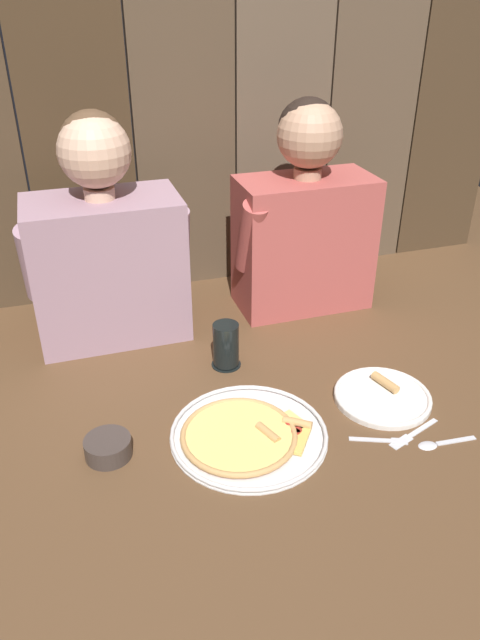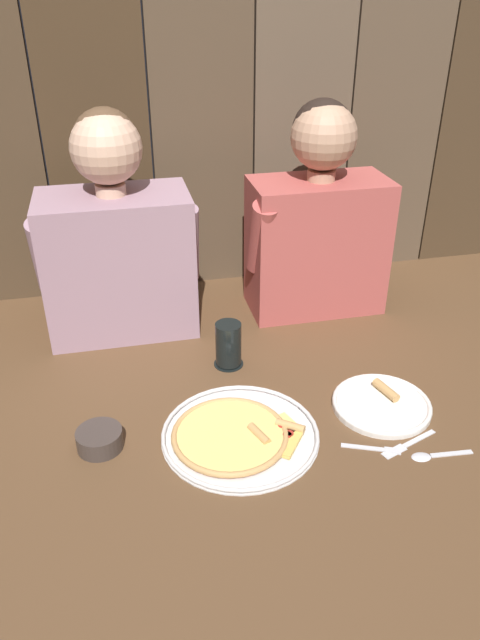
{
  "view_description": "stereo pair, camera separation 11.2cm",
  "coord_description": "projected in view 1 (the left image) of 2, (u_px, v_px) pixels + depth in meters",
  "views": [
    {
      "loc": [
        -0.4,
        -1.1,
        0.91
      ],
      "look_at": [
        -0.02,
        0.1,
        0.18
      ],
      "focal_mm": 33.68,
      "sensor_mm": 36.0,
      "label": 1
    },
    {
      "loc": [
        -0.3,
        -1.13,
        0.91
      ],
      "look_at": [
        -0.02,
        0.1,
        0.18
      ],
      "focal_mm": 33.68,
      "sensor_mm": 36.0,
      "label": 2
    }
  ],
  "objects": [
    {
      "name": "wooden_backdrop_wall",
      "position": [
        182.0,
        69.0,
        1.72
      ],
      "size": [
        2.19,
        0.03,
        1.35
      ],
      "color": "#4B3A28",
      "rests_on": "ground"
    },
    {
      "name": "dipping_bowl",
      "position": [
        108.0,
        446.0,
        1.29
      ],
      "size": [
        0.1,
        0.1,
        0.04
      ],
      "color": "#3D332D",
      "rests_on": "ground"
    },
    {
      "name": "ground_plane",
      "position": [
        260.0,
        402.0,
        1.47
      ],
      "size": [
        3.2,
        3.2,
        0.0
      ],
      "primitive_type": "plane",
      "color": "brown"
    },
    {
      "name": "dinner_plate",
      "position": [
        383.0,
        396.0,
        1.47
      ],
      "size": [
        0.24,
        0.24,
        0.03
      ],
      "color": "white",
      "rests_on": "ground"
    },
    {
      "name": "diner_left",
      "position": [
        106.0,
        244.0,
        1.62
      ],
      "size": [
        0.45,
        0.24,
        0.62
      ],
      "color": "gray",
      "rests_on": "ground"
    },
    {
      "name": "pizza_tray",
      "position": [
        246.0,
        434.0,
        1.35
      ],
      "size": [
        0.36,
        0.36,
        0.03
      ],
      "color": "silver",
      "rests_on": "ground"
    },
    {
      "name": "table_knife",
      "position": [
        414.0,
        433.0,
        1.37
      ],
      "size": [
        0.15,
        0.07,
        0.01
      ],
      "color": "silver",
      "rests_on": "ground"
    },
    {
      "name": "table_fork",
      "position": [
        381.0,
        440.0,
        1.35
      ],
      "size": [
        0.13,
        0.06,
        0.01
      ],
      "color": "silver",
      "rests_on": "ground"
    },
    {
      "name": "diner_right",
      "position": [
        305.0,
        218.0,
        1.77
      ],
      "size": [
        0.44,
        0.22,
        0.62
      ],
      "color": "#AD4C47",
      "rests_on": "ground"
    },
    {
      "name": "drinking_glass",
      "position": [
        226.0,
        345.0,
        1.58
      ],
      "size": [
        0.08,
        0.08,
        0.12
      ],
      "color": "black",
      "rests_on": "ground"
    },
    {
      "name": "table_spoon",
      "position": [
        437.0,
        443.0,
        1.33
      ],
      "size": [
        0.14,
        0.03,
        0.01
      ],
      "color": "silver",
      "rests_on": "ground"
    }
  ]
}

